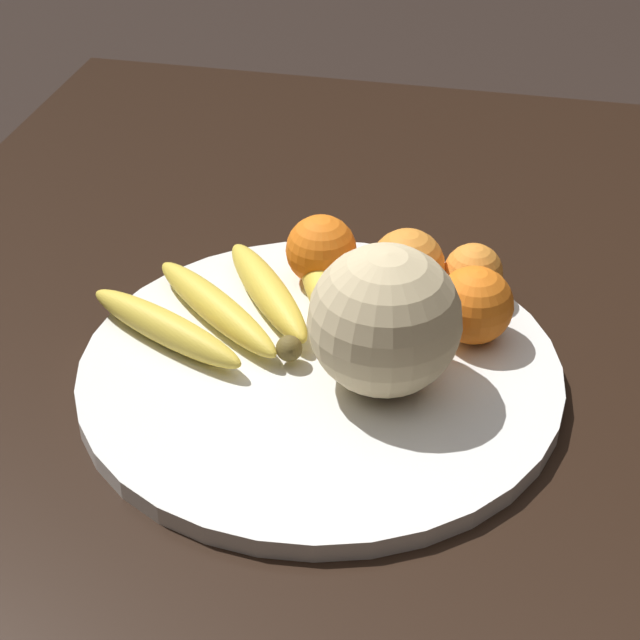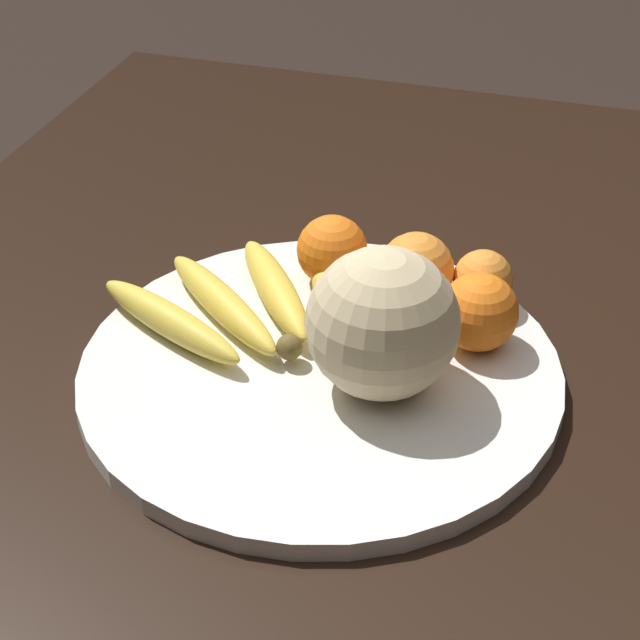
% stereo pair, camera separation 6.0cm
% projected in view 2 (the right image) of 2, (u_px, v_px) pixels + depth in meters
% --- Properties ---
extents(kitchen_table, '(1.47, 1.15, 0.73)m').
position_uv_depth(kitchen_table, '(371.00, 481.00, 0.99)').
color(kitchen_table, black).
rests_on(kitchen_table, ground_plane).
extents(fruit_bowl, '(0.44, 0.44, 0.02)m').
position_uv_depth(fruit_bowl, '(320.00, 372.00, 0.98)').
color(fruit_bowl, white).
rests_on(fruit_bowl, kitchen_table).
extents(melon, '(0.13, 0.13, 0.13)m').
position_uv_depth(melon, '(382.00, 323.00, 0.91)').
color(melon, beige).
rests_on(melon, fruit_bowl).
extents(banana_bunch, '(0.26, 0.26, 0.03)m').
position_uv_depth(banana_bunch, '(253.00, 298.00, 1.03)').
color(banana_bunch, brown).
rests_on(banana_bunch, fruit_bowl).
extents(orange_front_left, '(0.07, 0.07, 0.07)m').
position_uv_depth(orange_front_left, '(418.00, 270.00, 1.04)').
color(orange_front_left, orange).
rests_on(orange_front_left, fruit_bowl).
extents(orange_front_right, '(0.06, 0.06, 0.06)m').
position_uv_depth(orange_front_right, '(483.00, 279.00, 1.04)').
color(orange_front_right, orange).
rests_on(orange_front_right, fruit_bowl).
extents(orange_mid_center, '(0.07, 0.07, 0.07)m').
position_uv_depth(orange_mid_center, '(479.00, 312.00, 0.98)').
color(orange_mid_center, orange).
rests_on(orange_mid_center, fruit_bowl).
extents(orange_back_left, '(0.07, 0.07, 0.07)m').
position_uv_depth(orange_back_left, '(332.00, 250.00, 1.07)').
color(orange_back_left, orange).
rests_on(orange_back_left, fruit_bowl).
extents(produce_tag, '(0.08, 0.04, 0.00)m').
position_uv_depth(produce_tag, '(396.00, 335.00, 1.01)').
color(produce_tag, white).
rests_on(produce_tag, fruit_bowl).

